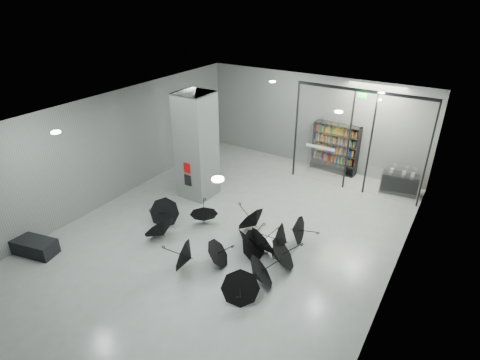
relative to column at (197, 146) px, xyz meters
The scene contains 10 objects.
room 3.31m from the column, 38.66° to the right, with size 14.00×14.02×4.01m.
column is the anchor object (origin of this frame).
fire_cabinet 0.90m from the column, 90.00° to the right, with size 0.28×0.04×0.38m, color #A50A07.
info_panel 1.31m from the column, 90.00° to the right, with size 0.30×0.03×0.42m, color black.
exit_sign 6.18m from the column, 33.96° to the left, with size 0.30×0.06×0.15m, color #0CE533.
glass_partition 6.02m from the column, 35.58° to the left, with size 5.06×0.08×4.00m.
bench 6.23m from the column, 109.55° to the right, with size 1.46×0.63×0.47m, color black.
bookshelf 6.11m from the column, 51.91° to the left, with size 1.96×0.39×2.16m, color black, non-canonical shape.
shop_counter 7.96m from the column, 32.35° to the left, with size 1.36×0.54×0.82m, color black.
umbrella_cluster 4.35m from the column, 37.13° to the right, with size 5.72×4.18×1.25m.
Camera 1 is at (5.86, -8.39, 7.30)m, focal length 28.89 mm.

